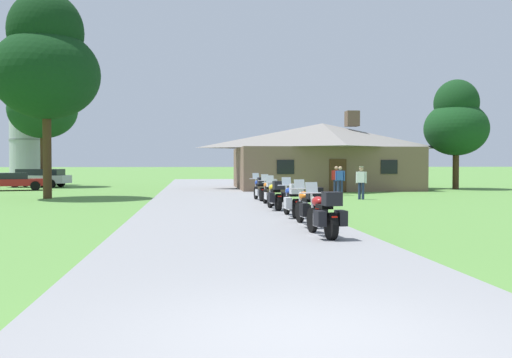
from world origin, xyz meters
TOP-DOWN VIEW (x-y plane):
  - ground_plane at (0.00, 20.00)m, footprint 500.00×500.00m
  - asphalt_driveway at (0.00, 18.00)m, footprint 6.40×80.00m
  - motorcycle_red_nearest_to_camera at (1.99, 7.63)m, footprint 0.84×2.08m
  - motorcycle_orange_second_in_row at (2.12, 10.07)m, footprint 0.82×2.08m
  - motorcycle_blue_third_in_row at (2.12, 12.73)m, footprint 0.76×2.08m
  - motorcycle_yellow_fourth_in_row at (1.98, 15.74)m, footprint 0.81×2.08m
  - motorcycle_orange_fifth_in_row at (2.06, 18.26)m, footprint 0.66×2.08m
  - motorcycle_blue_farthest_in_row at (2.00, 21.19)m, footprint 0.67×2.08m
  - stone_lodge at (8.02, 33.98)m, footprint 12.81×9.28m
  - bystander_blue_shirt_near_lodge at (7.20, 25.90)m, footprint 0.51×0.34m
  - bystander_red_shirt_beside_signpost at (7.32, 27.27)m, footprint 0.49×0.37m
  - bystander_white_shirt_by_tree at (7.33, 22.27)m, footprint 0.49×0.37m
  - tree_left_far at (-12.73, 39.75)m, footprint 5.24×5.24m
  - tree_right_of_lodge at (17.47, 32.85)m, footprint 4.50×4.50m
  - tree_left_near at (-8.73, 24.80)m, footprint 5.49×5.49m
  - metal_silo_distant at (-15.06, 43.87)m, footprint 2.96×2.96m
  - parked_silver_suv_far_left at (-12.92, 39.15)m, footprint 4.85×2.63m
  - parked_red_sedan_far_left at (-13.20, 34.04)m, footprint 4.54×2.87m

SIDE VIEW (x-z plane):
  - ground_plane at x=0.00m, z-range 0.00..0.00m
  - asphalt_driveway at x=0.00m, z-range 0.00..0.06m
  - motorcycle_red_nearest_to_camera at x=1.99m, z-range -0.04..1.26m
  - motorcycle_orange_second_in_row at x=2.12m, z-range -0.04..1.26m
  - motorcycle_blue_third_in_row at x=2.12m, z-range -0.04..1.26m
  - motorcycle_yellow_fourth_in_row at x=1.98m, z-range -0.04..1.26m
  - motorcycle_orange_fifth_in_row at x=2.06m, z-range -0.03..1.27m
  - motorcycle_blue_farthest_in_row at x=2.00m, z-range -0.03..1.27m
  - parked_red_sedan_far_left at x=-13.20m, z-range 0.04..1.24m
  - parked_silver_suv_far_left at x=-12.92m, z-range 0.08..1.48m
  - bystander_blue_shirt_near_lodge at x=7.20m, z-range 0.10..1.76m
  - bystander_red_shirt_beside_signpost at x=7.32m, z-range 0.10..1.76m
  - bystander_white_shirt_by_tree at x=7.33m, z-range 0.11..1.79m
  - stone_lodge at x=8.02m, z-range -0.38..5.21m
  - metal_silo_distant at x=-15.06m, z-range 0.01..8.36m
  - tree_right_of_lodge at x=17.47m, z-range 0.93..8.73m
  - tree_left_far at x=-12.73m, z-range 1.58..11.64m
  - tree_left_near at x=-8.73m, z-range 1.74..12.47m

